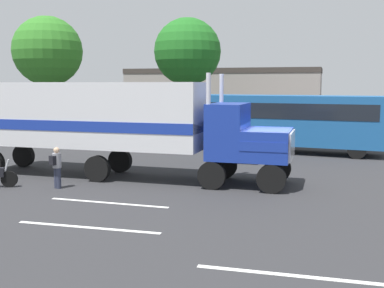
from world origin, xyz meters
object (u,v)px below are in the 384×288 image
Objects in this scene: person_bystander at (57,166)px; tree_center at (187,52)px; semi_truck at (111,120)px; parked_car at (142,131)px; parked_bus at (287,118)px; tree_left at (48,51)px.

tree_center reaches higher than person_bystander.
semi_truck is 3.21× the size of parked_car.
person_bystander is 22.18m from tree_center.
person_bystander is 14.80m from parked_bus.
semi_truck is 19.26m from tree_center.
semi_truck reaches higher than person_bystander.
tree_left is (-18.59, 9.29, 4.68)m from parked_bus.
semi_truck is 1.28× the size of parked_bus.
tree_left is at bearing 153.45° from parked_bus.
parked_car is at bearing 157.80° from parked_bus.
parked_bus is 21.30m from tree_left.
parked_car is (0.31, 14.82, -0.09)m from person_bystander.
tree_center is (2.87, 21.22, 5.81)m from person_bystander.
semi_truck is 3.32m from person_bystander.
tree_center reaches higher than parked_bus.
parked_car is 9.07m from tree_center.
semi_truck is at bearing 58.29° from person_bystander.
tree_center is at bearing 85.88° from semi_truck.
tree_center is at bearing 5.28° from tree_left.
tree_center is (1.35, 18.76, 4.18)m from semi_truck.
parked_car is (-1.21, 12.36, -1.72)m from semi_truck.
parked_bus is at bearing 47.44° from person_bystander.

